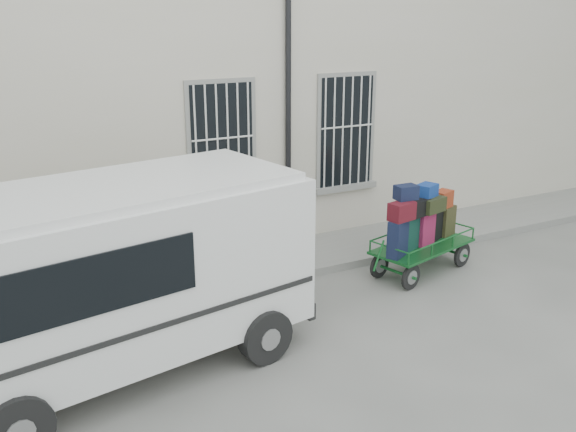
# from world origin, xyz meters

# --- Properties ---
(ground) EXTENTS (80.00, 80.00, 0.00)m
(ground) POSITION_xyz_m (0.00, 0.00, 0.00)
(ground) COLOR #63635E
(ground) RESTS_ON ground
(building) EXTENTS (24.00, 5.15, 6.00)m
(building) POSITION_xyz_m (0.00, 5.50, 3.00)
(building) COLOR beige
(building) RESTS_ON ground
(sidewalk) EXTENTS (24.00, 1.70, 0.15)m
(sidewalk) POSITION_xyz_m (0.00, 2.20, 0.07)
(sidewalk) COLOR gray
(sidewalk) RESTS_ON ground
(luggage_cart) EXTENTS (2.43, 1.40, 1.74)m
(luggage_cart) POSITION_xyz_m (2.48, 0.65, 0.88)
(luggage_cart) COLOR black
(luggage_cart) RESTS_ON ground
(van) EXTENTS (5.33, 2.98, 2.54)m
(van) POSITION_xyz_m (-3.18, -0.14, 1.46)
(van) COLOR white
(van) RESTS_ON ground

